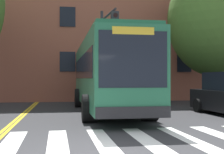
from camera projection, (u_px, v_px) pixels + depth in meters
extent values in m
cube|color=white|center=(10.00, 145.00, 7.65)|extent=(0.60, 3.93, 0.01)
cube|color=white|center=(58.00, 143.00, 7.86)|extent=(0.60, 3.93, 0.01)
cube|color=white|center=(103.00, 142.00, 8.06)|extent=(0.60, 3.93, 0.01)
cube|color=white|center=(147.00, 140.00, 8.27)|extent=(0.60, 3.93, 0.01)
cube|color=white|center=(188.00, 139.00, 8.47)|extent=(0.60, 3.93, 0.01)
cube|color=gold|center=(36.00, 102.00, 21.42)|extent=(0.12, 36.00, 0.01)
cube|color=gold|center=(38.00, 102.00, 21.45)|extent=(0.12, 36.00, 0.01)
cube|color=#28704C|center=(106.00, 74.00, 15.45)|extent=(2.50, 11.81, 2.94)
cube|color=black|center=(130.00, 68.00, 15.65)|extent=(0.10, 10.85, 1.06)
cube|color=black|center=(82.00, 68.00, 15.26)|extent=(0.10, 10.85, 1.06)
cube|color=black|center=(133.00, 59.00, 9.62)|extent=(2.17, 0.04, 1.77)
cube|color=yellow|center=(133.00, 31.00, 9.62)|extent=(1.33, 0.04, 0.24)
cube|color=#232326|center=(134.00, 113.00, 9.59)|extent=(2.36, 0.12, 0.36)
cube|color=#246444|center=(106.00, 42.00, 15.46)|extent=(2.35, 11.34, 0.16)
cylinder|color=black|center=(149.00, 107.00, 12.02)|extent=(0.57, 1.06, 1.05)
cylinder|color=black|center=(90.00, 108.00, 11.65)|extent=(0.57, 1.06, 1.05)
cylinder|color=black|center=(119.00, 98.00, 18.25)|extent=(0.57, 1.06, 1.05)
cylinder|color=black|center=(80.00, 98.00, 17.88)|extent=(0.57, 1.06, 1.05)
cylinder|color=black|center=(198.00, 105.00, 15.19)|extent=(0.25, 0.67, 0.66)
cube|color=slate|center=(109.00, 92.00, 24.49)|extent=(1.71, 4.20, 0.86)
cube|color=black|center=(109.00, 82.00, 24.54)|extent=(1.51, 2.32, 0.76)
cube|color=white|center=(120.00, 92.00, 22.47)|extent=(0.20, 0.04, 0.14)
cube|color=white|center=(106.00, 92.00, 22.34)|extent=(0.20, 0.04, 0.14)
cylinder|color=black|center=(123.00, 96.00, 23.32)|extent=(0.23, 0.60, 0.60)
cylinder|color=black|center=(100.00, 97.00, 23.09)|extent=(0.23, 0.60, 0.60)
cylinder|color=black|center=(117.00, 95.00, 25.89)|extent=(0.23, 0.60, 0.60)
cylinder|color=black|center=(97.00, 95.00, 25.65)|extent=(0.23, 0.60, 0.60)
cylinder|color=#28282D|center=(102.00, 59.00, 17.44)|extent=(0.16, 0.16, 5.43)
cylinder|color=#28282D|center=(108.00, 15.00, 16.00)|extent=(0.39, 2.99, 0.11)
cube|color=#28282D|center=(115.00, 22.00, 14.69)|extent=(0.36, 0.31, 1.00)
cylinder|color=black|center=(116.00, 15.00, 14.54)|extent=(0.22, 0.05, 0.22)
cylinder|color=orange|center=(116.00, 21.00, 14.54)|extent=(0.22, 0.05, 0.22)
cylinder|color=black|center=(116.00, 28.00, 14.54)|extent=(0.22, 0.05, 0.22)
cylinder|color=brown|center=(217.00, 86.00, 19.62)|extent=(0.60, 0.60, 2.29)
ellipsoid|color=#4C752D|center=(217.00, 19.00, 19.65)|extent=(8.17, 8.14, 7.26)
cube|color=#9E5642|center=(67.00, 32.00, 26.78)|extent=(43.25, 9.64, 11.35)
cube|color=black|center=(68.00, 62.00, 21.97)|extent=(1.10, 0.06, 1.40)
cube|color=black|center=(184.00, 63.00, 23.30)|extent=(1.10, 0.06, 1.40)
cube|color=black|center=(68.00, 17.00, 21.99)|extent=(1.10, 0.06, 1.40)
cube|color=black|center=(184.00, 20.00, 23.32)|extent=(1.10, 0.06, 1.40)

